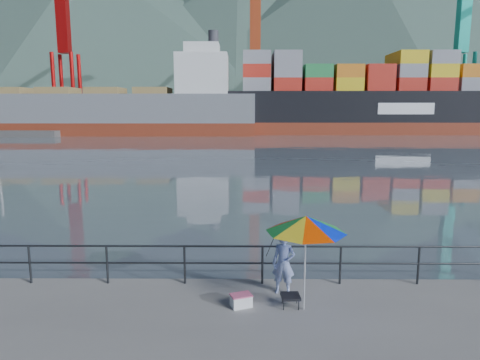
{
  "coord_description": "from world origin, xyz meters",
  "views": [
    {
      "loc": [
        2.5,
        -8.76,
        4.46
      ],
      "look_at": [
        2.39,
        6.0,
        2.0
      ],
      "focal_mm": 32.0,
      "sensor_mm": 36.0,
      "label": 1
    }
  ],
  "objects_px": {
    "fisherman": "(284,263)",
    "container_ship": "(404,102)",
    "cooler_bag": "(241,301)",
    "bulk_carrier": "(123,111)",
    "beach_umbrella": "(306,224)"
  },
  "relations": [
    {
      "from": "beach_umbrella",
      "to": "bulk_carrier",
      "type": "height_order",
      "value": "bulk_carrier"
    },
    {
      "from": "cooler_bag",
      "to": "container_ship",
      "type": "height_order",
      "value": "container_ship"
    },
    {
      "from": "beach_umbrella",
      "to": "bulk_carrier",
      "type": "xyz_separation_m",
      "value": [
        -23.07,
        69.06,
        2.14
      ]
    },
    {
      "from": "bulk_carrier",
      "to": "fisherman",
      "type": "bearing_deg",
      "value": -71.6
    },
    {
      "from": "fisherman",
      "to": "bulk_carrier",
      "type": "distance_m",
      "value": 71.94
    },
    {
      "from": "beach_umbrella",
      "to": "cooler_bag",
      "type": "distance_m",
      "value": 2.34
    },
    {
      "from": "fisherman",
      "to": "beach_umbrella",
      "type": "height_order",
      "value": "beach_umbrella"
    },
    {
      "from": "fisherman",
      "to": "container_ship",
      "type": "height_order",
      "value": "container_ship"
    },
    {
      "from": "fisherman",
      "to": "container_ship",
      "type": "bearing_deg",
      "value": 83.2
    },
    {
      "from": "cooler_bag",
      "to": "beach_umbrella",
      "type": "bearing_deg",
      "value": -26.3
    },
    {
      "from": "beach_umbrella",
      "to": "container_ship",
      "type": "bearing_deg",
      "value": 68.33
    },
    {
      "from": "bulk_carrier",
      "to": "cooler_bag",
      "type": "bearing_deg",
      "value": -72.56
    },
    {
      "from": "beach_umbrella",
      "to": "container_ship",
      "type": "relative_size",
      "value": 0.03
    },
    {
      "from": "cooler_bag",
      "to": "bulk_carrier",
      "type": "xyz_separation_m",
      "value": [
        -21.66,
        68.92,
        3.99
      ]
    },
    {
      "from": "cooler_bag",
      "to": "bulk_carrier",
      "type": "relative_size",
      "value": 0.01
    }
  ]
}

